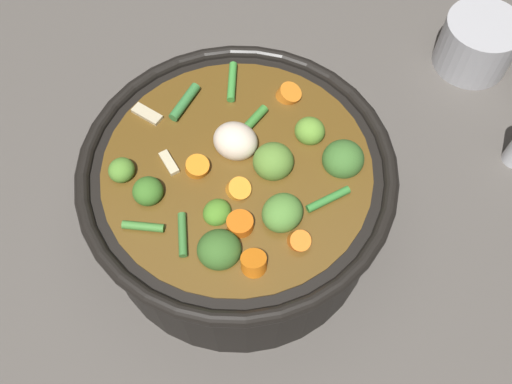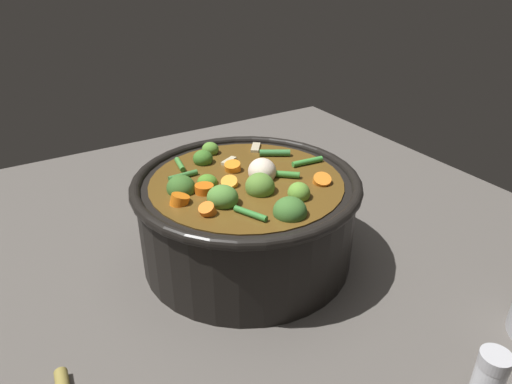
% 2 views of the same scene
% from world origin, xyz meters
% --- Properties ---
extents(ground_plane, '(1.10, 1.10, 0.00)m').
position_xyz_m(ground_plane, '(0.00, 0.00, 0.00)').
color(ground_plane, '#514C47').
extents(cooking_pot, '(0.33, 0.33, 0.16)m').
position_xyz_m(cooking_pot, '(0.00, -0.00, 0.07)').
color(cooking_pot, black).
rests_on(cooking_pot, ground_plane).
extents(salt_shaker, '(0.03, 0.03, 0.08)m').
position_xyz_m(salt_shaker, '(0.36, 0.07, 0.04)').
color(salt_shaker, silver).
rests_on(salt_shaker, ground_plane).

